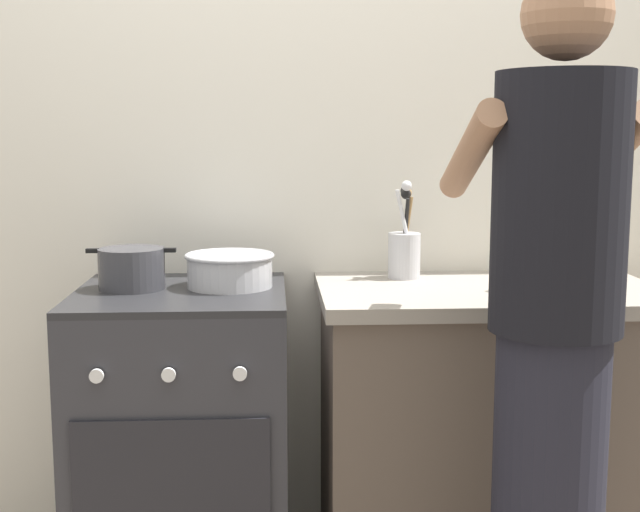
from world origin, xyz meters
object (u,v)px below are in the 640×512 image
spice_bottle (510,275)px  person (553,347)px  stove_range (184,441)px  oil_bottle (586,256)px  pot (132,269)px  mixing_bowl (230,269)px  utensil_crock (404,249)px

spice_bottle → person: 0.49m
stove_range → oil_bottle: oil_bottle is taller
stove_range → pot: (-0.14, 0.03, 0.51)m
mixing_bowl → utensil_crock: (0.53, 0.13, 0.04)m
stove_range → utensil_crock: 0.88m
stove_range → mixing_bowl: mixing_bowl is taller
stove_range → person: (0.91, -0.55, 0.41)m
stove_range → oil_bottle: bearing=-4.4°
utensil_crock → person: 0.77m
mixing_bowl → pot: bearing=-176.7°
spice_bottle → person: (-0.03, -0.48, -0.09)m
pot → utensil_crock: utensil_crock is taller
spice_bottle → oil_bottle: (0.21, -0.02, 0.06)m
spice_bottle → oil_bottle: 0.22m
spice_bottle → pot: bearing=175.1°
pot → oil_bottle: size_ratio=1.04×
stove_range → utensil_crock: utensil_crock is taller
oil_bottle → person: 0.54m
utensil_crock → person: person is taller
utensil_crock → person: bearing=-72.2°
utensil_crock → oil_bottle: utensil_crock is taller
oil_bottle → stove_range: bearing=175.6°
oil_bottle → pot: bearing=174.9°
spice_bottle → oil_bottle: oil_bottle is taller
spice_bottle → utensil_crock: bearing=138.1°
mixing_bowl → spice_bottle: size_ratio=2.77×
stove_range → utensil_crock: bearing=14.5°
pot → oil_bottle: bearing=-5.1°
stove_range → utensil_crock: (0.67, 0.17, 0.54)m
stove_range → mixing_bowl: bearing=17.5°
pot → utensil_crock: (0.81, 0.15, 0.03)m
stove_range → spice_bottle: spice_bottle is taller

